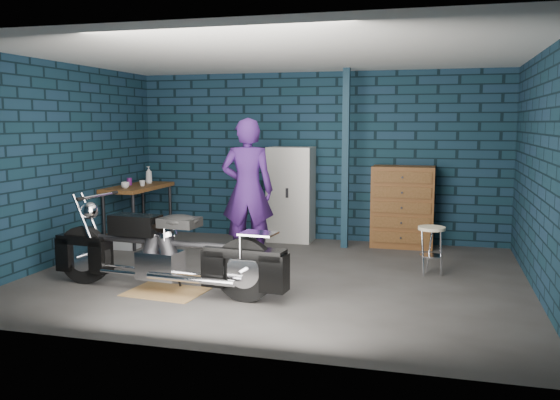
% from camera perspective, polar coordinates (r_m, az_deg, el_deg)
% --- Properties ---
extents(ground, '(6.00, 6.00, 0.00)m').
position_cam_1_polar(ground, '(7.41, -0.41, -7.37)').
color(ground, '#474442').
rests_on(ground, ground).
extents(room_walls, '(6.02, 5.01, 2.71)m').
position_cam_1_polar(room_walls, '(7.70, 0.69, 7.50)').
color(room_walls, '#0F2834').
rests_on(room_walls, ground).
extents(support_post, '(0.10, 0.10, 2.70)m').
position_cam_1_polar(support_post, '(8.98, 6.32, 3.92)').
color(support_post, '#122B3B').
rests_on(support_post, ground).
extents(workbench, '(0.60, 1.40, 0.91)m').
position_cam_1_polar(workbench, '(9.69, -13.43, -1.31)').
color(workbench, brown).
rests_on(workbench, ground).
extents(drip_mat, '(0.90, 0.71, 0.01)m').
position_cam_1_polar(drip_mat, '(6.87, -10.93, -8.67)').
color(drip_mat, olive).
rests_on(drip_mat, ground).
extents(motorcycle, '(2.50, 0.89, 1.08)m').
position_cam_1_polar(motorcycle, '(6.74, -11.04, -4.29)').
color(motorcycle, black).
rests_on(motorcycle, ground).
extents(person, '(0.80, 0.60, 1.96)m').
position_cam_1_polar(person, '(8.12, -3.15, 0.96)').
color(person, '#3F1B67').
rests_on(person, ground).
extents(storage_bin, '(0.40, 0.29, 0.25)m').
position_cam_1_polar(storage_bin, '(9.30, -14.73, -3.77)').
color(storage_bin, '#999BA1').
rests_on(storage_bin, ground).
extents(locker, '(0.71, 0.50, 1.51)m').
position_cam_1_polar(locker, '(9.48, 1.05, 0.55)').
color(locker, beige).
rests_on(locker, ground).
extents(tool_chest, '(0.93, 0.52, 1.24)m').
position_cam_1_polar(tool_chest, '(9.24, 11.72, -0.64)').
color(tool_chest, brown).
rests_on(tool_chest, ground).
extents(shop_stool, '(0.43, 0.43, 0.61)m').
position_cam_1_polar(shop_stool, '(7.66, 14.33, -4.76)').
color(shop_stool, beige).
rests_on(shop_stool, ground).
extents(cup_a, '(0.13, 0.13, 0.10)m').
position_cam_1_polar(cup_a, '(9.26, -14.67, 1.40)').
color(cup_a, beige).
rests_on(cup_a, workbench).
extents(cup_b, '(0.10, 0.10, 0.09)m').
position_cam_1_polar(cup_b, '(9.52, -13.11, 1.58)').
color(cup_b, beige).
rests_on(cup_b, workbench).
extents(mug_purple, '(0.11, 0.11, 0.11)m').
position_cam_1_polar(mug_purple, '(9.73, -14.30, 1.74)').
color(mug_purple, '#611966').
rests_on(mug_purple, workbench).
extents(bottle, '(0.12, 0.12, 0.28)m').
position_cam_1_polar(bottle, '(9.93, -12.51, 2.38)').
color(bottle, '#999BA1').
rests_on(bottle, workbench).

